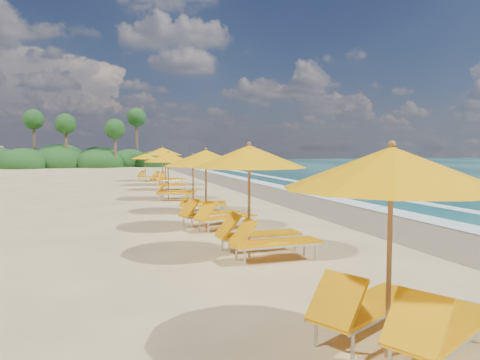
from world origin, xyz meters
TOP-DOWN VIEW (x-y plane):
  - ground at (0.00, 0.00)m, footprint 160.00×160.00m
  - wet_sand at (4.00, 0.00)m, footprint 4.00×160.00m
  - surf_foam at (6.70, 0.00)m, footprint 4.00×160.00m
  - station_1 at (-1.90, -13.06)m, footprint 3.43×3.43m
  - station_2 at (-1.94, -7.92)m, footprint 2.93×2.73m
  - station_3 at (-2.13, -4.05)m, footprint 3.21×3.14m
  - station_4 at (-1.85, -0.44)m, footprint 2.81×2.70m
  - station_5 at (-2.17, 4.26)m, footprint 2.93×2.84m
  - station_6 at (-1.68, 9.26)m, footprint 2.58×2.45m
  - station_7 at (-1.39, 12.93)m, footprint 3.30×3.21m
  - station_8 at (-2.19, 17.43)m, footprint 2.60×2.49m
  - treeline at (-9.94, 45.51)m, footprint 25.80×8.80m

SIDE VIEW (x-z plane):
  - ground at x=0.00m, z-range 0.00..0.00m
  - wet_sand at x=4.00m, z-range 0.00..0.01m
  - surf_foam at x=6.70m, z-range 0.02..0.03m
  - treeline at x=-9.94m, z-range -3.87..5.86m
  - station_8 at x=-2.19m, z-range 0.13..2.29m
  - station_6 at x=-1.68m, z-range 0.13..2.32m
  - station_4 at x=-1.85m, z-range 0.14..2.44m
  - station_5 at x=-2.17m, z-range 0.14..2.50m
  - station_3 at x=-2.13m, z-range 0.15..2.67m
  - station_1 at x=-1.90m, z-range 0.16..2.74m
  - station_7 at x=-1.39m, z-range 0.16..2.77m
  - station_2 at x=-1.94m, z-range 0.16..2.80m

